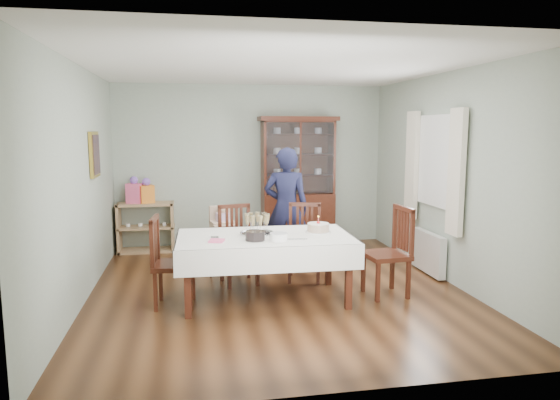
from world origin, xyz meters
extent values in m
plane|color=#593319|center=(0.00, 0.00, 0.00)|extent=(5.00, 5.00, 0.00)
plane|color=#9EAA99|center=(0.00, 2.50, 1.35)|extent=(4.50, 0.00, 4.50)
plane|color=#9EAA99|center=(-2.25, 0.00, 1.35)|extent=(0.00, 5.00, 5.00)
plane|color=#9EAA99|center=(2.25, 0.00, 1.35)|extent=(0.00, 5.00, 5.00)
plane|color=white|center=(0.00, 0.00, 2.70)|extent=(5.00, 5.00, 0.00)
cube|color=#411C10|center=(-0.20, -0.34, 0.72)|extent=(1.92, 1.10, 0.06)
cube|color=white|center=(-0.20, -0.34, 0.76)|extent=(2.03, 1.20, 0.01)
cube|color=#411C10|center=(0.75, 2.26, 0.45)|extent=(1.20, 0.45, 0.90)
cube|color=white|center=(0.75, 2.07, 1.50)|extent=(1.12, 0.01, 1.16)
cube|color=#411C10|center=(0.75, 2.26, 2.14)|extent=(1.30, 0.48, 0.07)
cube|color=tan|center=(-1.75, 2.28, 0.02)|extent=(0.90, 0.38, 0.04)
cube|color=tan|center=(-1.75, 2.28, 0.40)|extent=(0.90, 0.38, 0.03)
cube|color=tan|center=(-1.75, 2.28, 0.78)|extent=(0.90, 0.38, 0.04)
cube|color=tan|center=(-2.17, 2.28, 0.40)|extent=(0.04, 0.38, 0.80)
cube|color=tan|center=(-1.33, 2.28, 0.40)|extent=(0.04, 0.38, 0.80)
cube|color=gold|center=(-2.22, 0.80, 1.65)|extent=(0.04, 0.48, 0.58)
cube|color=white|center=(2.22, 0.30, 1.55)|extent=(0.04, 1.02, 1.22)
cube|color=silver|center=(2.16, -0.32, 1.45)|extent=(0.07, 0.30, 1.55)
cube|color=silver|center=(2.16, 0.92, 1.45)|extent=(0.07, 0.30, 1.55)
cube|color=white|center=(2.16, 0.30, 0.30)|extent=(0.10, 0.80, 0.55)
cube|color=#411C10|center=(-0.43, 0.33, 0.46)|extent=(0.53, 0.53, 0.05)
cube|color=#411C10|center=(-0.47, 0.53, 0.73)|extent=(0.43, 0.12, 0.53)
cube|color=#411C10|center=(0.42, 0.34, 0.46)|extent=(0.54, 0.54, 0.05)
cube|color=#411C10|center=(0.47, 0.53, 0.73)|extent=(0.42, 0.14, 0.53)
cube|color=#411C10|center=(-1.22, -0.35, 0.46)|extent=(0.50, 0.50, 0.05)
cube|color=#411C10|center=(-1.43, -0.33, 0.74)|extent=(0.08, 0.44, 0.54)
cube|color=#411C10|center=(1.24, -0.44, 0.49)|extent=(0.52, 0.52, 0.05)
cube|color=#411C10|center=(1.45, -0.42, 0.78)|extent=(0.09, 0.46, 0.56)
imported|color=black|center=(0.30, 0.95, 0.86)|extent=(0.71, 0.55, 1.72)
cube|color=tan|center=(-0.60, 0.91, 0.60)|extent=(0.36, 0.33, 0.22)
cube|color=tan|center=(-0.60, 0.91, 0.79)|extent=(0.32, 0.11, 0.26)
cube|color=tan|center=(-0.60, 0.91, 0.68)|extent=(0.35, 0.21, 0.03)
cube|color=silver|center=(-0.60, 0.91, 0.75)|extent=(0.19, 0.16, 0.16)
sphere|color=beige|center=(-0.60, 0.91, 0.88)|extent=(0.14, 0.14, 0.14)
cylinder|color=silver|center=(-0.28, -0.25, 0.77)|extent=(0.40, 0.40, 0.01)
torus|color=silver|center=(-0.28, -0.25, 0.78)|extent=(0.40, 0.40, 0.02)
cylinder|color=white|center=(0.45, -0.29, 0.77)|extent=(0.30, 0.30, 0.02)
cylinder|color=brown|center=(0.45, -0.29, 0.82)|extent=(0.26, 0.26, 0.09)
cylinder|color=silver|center=(0.45, -0.29, 0.87)|extent=(0.26, 0.26, 0.01)
cylinder|color=#F24C4C|center=(0.45, -0.29, 0.91)|extent=(0.01, 0.01, 0.07)
sphere|color=yellow|center=(0.45, -0.29, 0.95)|extent=(0.02, 0.02, 0.02)
cylinder|color=black|center=(-0.34, -0.56, 0.81)|extent=(0.25, 0.25, 0.10)
cylinder|color=white|center=(-0.09, -0.62, 0.80)|extent=(0.26, 0.26, 0.09)
cube|color=#F75B8B|center=(-0.76, -0.55, 0.77)|extent=(0.19, 0.19, 0.02)
cube|color=silver|center=(0.10, -0.61, 0.77)|extent=(0.28, 0.06, 0.01)
cube|color=#F75B8B|center=(-1.91, 2.26, 0.96)|extent=(0.27, 0.22, 0.32)
sphere|color=#E533B2|center=(-1.91, 2.26, 1.17)|extent=(0.13, 0.13, 0.13)
cube|color=orange|center=(-1.72, 2.26, 0.94)|extent=(0.26, 0.22, 0.28)
sphere|color=#E533B2|center=(-1.72, 2.26, 1.14)|extent=(0.13, 0.13, 0.13)
camera|label=1|loc=(-1.02, -5.88, 1.97)|focal=32.00mm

